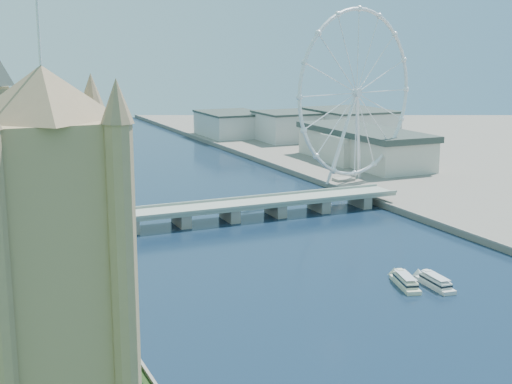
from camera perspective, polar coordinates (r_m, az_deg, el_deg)
victoria_tower at (r=144.31m, az=-15.79°, el=-8.22°), size 28.16×28.16×112.00m
parliament_range at (r=264.82m, az=-17.60°, el=-7.31°), size 24.00×200.00×70.00m
westminster_bridge at (r=420.50m, az=-2.13°, el=-1.38°), size 220.00×22.00×9.50m
london_eye at (r=514.49m, az=8.06°, el=7.80°), size 113.60×39.12×124.30m
county_hall at (r=614.69m, az=8.53°, el=2.09°), size 54.00×144.00×35.00m
city_skyline at (r=673.52m, az=-7.36°, el=4.44°), size 505.00×280.00×32.00m
tour_boat_near at (r=318.23m, az=14.14°, el=-7.38°), size 8.88×26.31×5.67m
tour_boat_far at (r=315.89m, az=11.84°, el=-7.42°), size 13.55×26.94×5.74m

